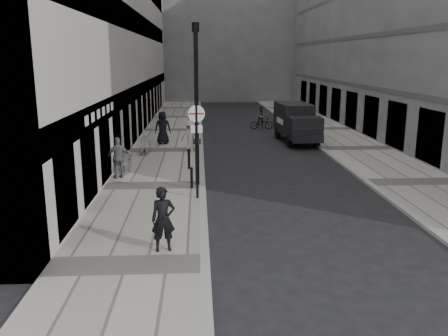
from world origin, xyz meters
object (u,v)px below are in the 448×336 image
Objects in this scene: walking_man at (163,219)px; cyclist at (262,120)px; lamppost at (196,97)px; sign_post at (197,138)px; panel_van at (296,121)px.

cyclist is (5.66, 22.82, -0.30)m from walking_man.
lamppost is (0.90, 6.86, 2.69)m from walking_man.
sign_post is 2.36m from lamppost.
panel_van is at bearing 59.44° from sign_post.
panel_van is (6.19, 12.30, -1.05)m from sign_post.
walking_man is 18.59m from panel_van.
panel_van is (7.09, 17.19, 0.34)m from walking_man.
walking_man is 0.34× the size of panel_van.
panel_van is 5.85m from cyclist.
walking_man is 0.98× the size of cyclist.
cyclist is (4.76, 17.93, -1.69)m from sign_post.
cyclist is at bearing 71.28° from sign_post.
sign_post is 1.97× the size of cyclist.
lamppost is at bearing 86.15° from sign_post.
panel_van reaches higher than cyclist.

